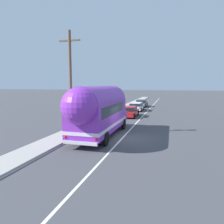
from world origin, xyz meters
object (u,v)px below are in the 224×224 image
painted_bus (99,109)px  car_lead (130,111)px  car_second (137,106)px  car_third (141,103)px  utility_pole (71,82)px

painted_bus → car_lead: bearing=88.8°
car_second → car_third: same height
car_lead → car_third: 13.14m
painted_bus → car_third: 24.92m
car_second → car_third: size_ratio=0.95×
car_third → utility_pole: bearing=-95.6°
utility_pole → car_third: bearing=84.4°
car_lead → car_third: (-0.27, 13.13, 0.00)m
utility_pole → painted_bus: bearing=-4.0°
utility_pole → painted_bus: size_ratio=0.83×
car_second → car_third: (-0.10, 6.50, -0.04)m
car_lead → car_second: (-0.17, 6.64, 0.04)m
painted_bus → car_third: size_ratio=2.29×
utility_pole → car_second: 18.73m
utility_pole → car_lead: size_ratio=1.86×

